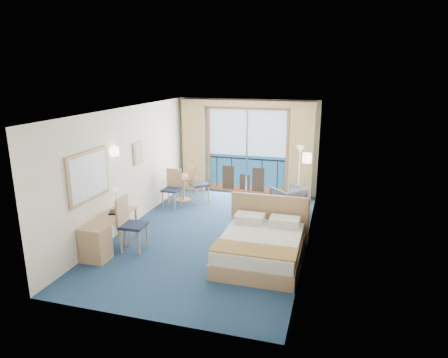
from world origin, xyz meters
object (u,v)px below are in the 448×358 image
(nightstand, at_px, (297,228))
(desk_chair, at_px, (129,221))
(bed, at_px, (261,246))
(table_chair_b, at_px, (173,186))
(desk, at_px, (99,239))
(armchair, at_px, (288,199))
(floor_lamp, at_px, (300,161))
(table_chair_a, at_px, (196,181))
(round_table, at_px, (183,182))

(nightstand, xyz_separation_m, desk_chair, (-3.14, -1.42, 0.35))
(bed, bearing_deg, table_chair_b, 139.30)
(bed, height_order, desk, bed)
(armchair, distance_m, table_chair_b, 2.99)
(nightstand, relative_size, desk_chair, 0.47)
(armchair, xyz_separation_m, table_chair_b, (-2.96, -0.40, 0.22))
(floor_lamp, bearing_deg, nightstand, -84.80)
(nightstand, height_order, table_chair_a, table_chair_a)
(floor_lamp, bearing_deg, round_table, -171.99)
(armchair, height_order, table_chair_a, table_chair_a)
(desk, bearing_deg, nightstand, 28.37)
(desk_chair, bearing_deg, desk, 138.53)
(round_table, bearing_deg, desk, -93.75)
(bed, relative_size, floor_lamp, 1.20)
(floor_lamp, relative_size, desk, 1.11)
(desk, height_order, table_chair_a, table_chair_a)
(desk_chair, distance_m, table_chair_a, 3.14)
(round_table, bearing_deg, desk_chair, -87.44)
(armchair, distance_m, desk, 4.74)
(desk_chair, height_order, table_chair_a, desk_chair)
(armchair, height_order, desk, desk)
(armchair, distance_m, floor_lamp, 1.06)
(armchair, relative_size, table_chair_a, 0.70)
(table_chair_b, bearing_deg, table_chair_a, 43.37)
(round_table, height_order, table_chair_a, table_chair_a)
(desk_chair, bearing_deg, table_chair_b, 1.90)
(bed, distance_m, desk_chair, 2.63)
(desk, xyz_separation_m, table_chair_a, (0.66, 3.61, 0.22))
(bed, xyz_separation_m, desk_chair, (-2.60, -0.26, 0.33))
(desk, bearing_deg, desk_chair, 51.26)
(nightstand, height_order, desk, desk)
(armchair, distance_m, round_table, 2.89)
(desk_chair, bearing_deg, nightstand, -68.33)
(bed, height_order, floor_lamp, floor_lamp)
(desk, bearing_deg, armchair, 48.77)
(armchair, bearing_deg, nightstand, 57.68)
(armchair, xyz_separation_m, desk_chair, (-2.74, -3.09, 0.28))
(round_table, bearing_deg, bed, -47.07)
(nightstand, xyz_separation_m, table_chair_a, (-2.86, 1.70, 0.33))
(bed, height_order, round_table, bed)
(desk, distance_m, table_chair_b, 3.17)
(armchair, bearing_deg, table_chair_a, -46.89)
(floor_lamp, relative_size, round_table, 2.15)
(floor_lamp, height_order, desk, floor_lamp)
(floor_lamp, xyz_separation_m, desk_chair, (-2.94, -3.64, -0.60))
(desk, distance_m, table_chair_a, 3.67)
(nightstand, bearing_deg, round_table, 151.49)
(nightstand, distance_m, table_chair_a, 3.35)
(nightstand, distance_m, table_chair_b, 3.60)
(armchair, bearing_deg, desk_chair, 2.51)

